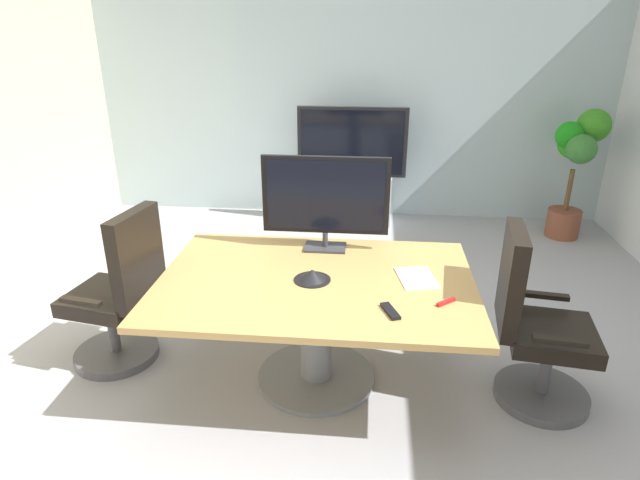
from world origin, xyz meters
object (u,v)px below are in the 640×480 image
object	(u,v)px
wall_display_unit	(351,185)
remote_control	(390,311)
office_chair_left	(121,301)
office_chair_right	(535,333)
tv_monitor	(325,198)
conference_table	(316,304)
conference_phone	(312,276)
potted_plant	(576,159)

from	to	relation	value
wall_display_unit	remote_control	bearing A→B (deg)	-84.02
office_chair_left	office_chair_right	xyz separation A→B (m)	(2.60, -0.14, 0.00)
tv_monitor	conference_table	bearing A→B (deg)	-91.71
tv_monitor	wall_display_unit	world-z (taller)	tv_monitor
wall_display_unit	conference_phone	size ratio (longest dim) A/B	5.95
conference_table	remote_control	xyz separation A→B (m)	(0.44, -0.36, 0.18)
conference_phone	remote_control	bearing A→B (deg)	-36.47
tv_monitor	remote_control	world-z (taller)	tv_monitor
office_chair_left	potted_plant	size ratio (longest dim) A/B	0.80
wall_display_unit	potted_plant	size ratio (longest dim) A/B	0.97
conference_table	conference_phone	distance (m)	0.21
tv_monitor	conference_phone	size ratio (longest dim) A/B	3.82
tv_monitor	conference_phone	xyz separation A→B (m)	(-0.03, -0.50, -0.33)
office_chair_left	tv_monitor	world-z (taller)	tv_monitor
tv_monitor	potted_plant	size ratio (longest dim) A/B	0.62
conference_table	potted_plant	bearing A→B (deg)	48.68
potted_plant	remote_control	bearing A→B (deg)	-122.45
office_chair_left	conference_phone	distance (m)	1.32
conference_table	conference_phone	bearing A→B (deg)	-133.53
office_chair_left	conference_phone	bearing A→B (deg)	95.41
conference_table	remote_control	bearing A→B (deg)	-39.34
office_chair_right	remote_control	world-z (taller)	office_chair_right
conference_phone	office_chair_left	bearing A→B (deg)	175.41
office_chair_left	remote_control	xyz separation A→B (m)	(1.74, -0.44, 0.28)
remote_control	tv_monitor	bearing A→B (deg)	95.06
conference_table	potted_plant	xyz separation A→B (m)	(2.40, 2.73, 0.30)
office_chair_right	potted_plant	world-z (taller)	potted_plant
conference_phone	conference_table	bearing A→B (deg)	46.47
potted_plant	remote_control	world-z (taller)	potted_plant
potted_plant	remote_control	xyz separation A→B (m)	(-1.96, -3.09, -0.12)
conference_table	office_chair_left	world-z (taller)	office_chair_left
tv_monitor	conference_phone	distance (m)	0.59
office_chair_right	potted_plant	bearing A→B (deg)	-13.82
office_chair_right	remote_control	distance (m)	0.96
remote_control	wall_display_unit	bearing A→B (deg)	74.16
tv_monitor	remote_control	bearing A→B (deg)	-63.12
wall_display_unit	remote_control	distance (m)	3.34
conference_phone	office_chair_right	bearing A→B (deg)	-1.48
office_chair_left	potted_plant	bearing A→B (deg)	135.55
conference_table	wall_display_unit	world-z (taller)	wall_display_unit
conference_table	tv_monitor	bearing A→B (deg)	88.29
office_chair_right	wall_display_unit	world-z (taller)	wall_display_unit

